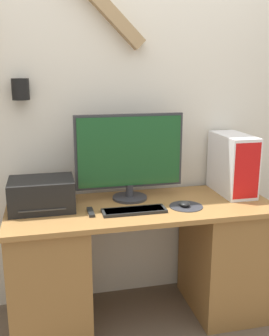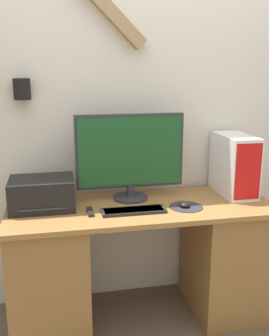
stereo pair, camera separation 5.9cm
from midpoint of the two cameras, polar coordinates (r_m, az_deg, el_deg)
name	(u,v)px [view 1 (the left image)]	position (r m, az deg, el deg)	size (l,w,h in m)	color
wall_back	(127,106)	(2.66, -1.76, 8.97)	(6.40, 0.16, 2.70)	silver
desk	(142,261)	(2.59, 0.38, -13.32)	(1.64, 0.62, 0.78)	olive
monitor	(129,154)	(2.48, -1.41, 1.98)	(0.69, 0.22, 0.55)	#333338
keyboard	(134,211)	(2.32, -0.79, -6.19)	(0.38, 0.12, 0.02)	black
mousepad	(186,206)	(2.43, 6.80, -5.55)	(0.21, 0.21, 0.00)	#2D2D33
mouse	(184,204)	(2.42, 6.57, -5.19)	(0.06, 0.08, 0.03)	black
computer_tower	(233,164)	(2.70, 13.46, 0.55)	(0.19, 0.40, 0.40)	white
printer	(42,194)	(2.42, -13.98, -3.74)	(0.38, 0.29, 0.19)	black
remote_control	(91,212)	(2.32, -7.11, -6.37)	(0.03, 0.14, 0.02)	black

